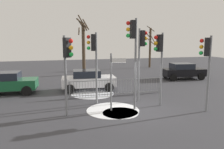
{
  "coord_description": "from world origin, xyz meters",
  "views": [
    {
      "loc": [
        -3.98,
        -10.14,
        3.59
      ],
      "look_at": [
        -0.5,
        2.49,
        1.51
      ],
      "focal_mm": 34.71,
      "sensor_mm": 36.0,
      "label": 1
    }
  ],
  "objects_px": {
    "traffic_light_mid_left": "(141,49)",
    "car_green_mid": "(7,82)",
    "car_black_far": "(183,71)",
    "bare_tree_centre": "(83,46)",
    "traffic_light_foreground_right": "(160,53)",
    "traffic_light_rear_right": "(133,44)",
    "car_white_near": "(88,80)",
    "traffic_light_rear_left": "(67,58)",
    "direction_sign_post": "(112,79)",
    "bare_tree_left": "(150,46)",
    "traffic_light_mid_right": "(94,52)",
    "traffic_light_foreground_left": "(206,57)"
  },
  "relations": [
    {
      "from": "traffic_light_foreground_right",
      "to": "traffic_light_mid_left",
      "type": "bearing_deg",
      "value": 19.39
    },
    {
      "from": "car_green_mid",
      "to": "car_black_far",
      "type": "bearing_deg",
      "value": 10.78
    },
    {
      "from": "traffic_light_rear_left",
      "to": "traffic_light_mid_left",
      "type": "bearing_deg",
      "value": 159.33
    },
    {
      "from": "traffic_light_rear_left",
      "to": "traffic_light_foreground_left",
      "type": "relative_size",
      "value": 1.0
    },
    {
      "from": "traffic_light_mid_left",
      "to": "car_black_far",
      "type": "bearing_deg",
      "value": 122.96
    },
    {
      "from": "traffic_light_mid_right",
      "to": "car_black_far",
      "type": "height_order",
      "value": "traffic_light_mid_right"
    },
    {
      "from": "direction_sign_post",
      "to": "traffic_light_rear_right",
      "type": "bearing_deg",
      "value": 10.62
    },
    {
      "from": "traffic_light_rear_right",
      "to": "car_white_near",
      "type": "distance_m",
      "value": 5.89
    },
    {
      "from": "traffic_light_foreground_right",
      "to": "bare_tree_left",
      "type": "bearing_deg",
      "value": -30.83
    },
    {
      "from": "traffic_light_rear_left",
      "to": "traffic_light_foreground_right",
      "type": "bearing_deg",
      "value": 144.43
    },
    {
      "from": "traffic_light_mid_right",
      "to": "traffic_light_mid_left",
      "type": "distance_m",
      "value": 2.77
    },
    {
      "from": "car_green_mid",
      "to": "bare_tree_centre",
      "type": "xyz_separation_m",
      "value": [
        6.2,
        6.91,
        2.24
      ]
    },
    {
      "from": "traffic_light_rear_left",
      "to": "car_green_mid",
      "type": "height_order",
      "value": "traffic_light_rear_left"
    },
    {
      "from": "traffic_light_foreground_right",
      "to": "car_black_far",
      "type": "distance_m",
      "value": 9.56
    },
    {
      "from": "traffic_light_rear_right",
      "to": "direction_sign_post",
      "type": "distance_m",
      "value": 2.05
    },
    {
      "from": "traffic_light_rear_left",
      "to": "bare_tree_centre",
      "type": "height_order",
      "value": "bare_tree_centre"
    },
    {
      "from": "traffic_light_foreground_right",
      "to": "traffic_light_rear_right",
      "type": "bearing_deg",
      "value": 90.63
    },
    {
      "from": "traffic_light_mid_left",
      "to": "car_green_mid",
      "type": "relative_size",
      "value": 1.08
    },
    {
      "from": "traffic_light_rear_left",
      "to": "traffic_light_mid_left",
      "type": "xyz_separation_m",
      "value": [
        4.29,
        1.51,
        0.32
      ]
    },
    {
      "from": "traffic_light_rear_right",
      "to": "traffic_light_rear_left",
      "type": "bearing_deg",
      "value": 93.06
    },
    {
      "from": "traffic_light_rear_right",
      "to": "bare_tree_centre",
      "type": "height_order",
      "value": "bare_tree_centre"
    },
    {
      "from": "direction_sign_post",
      "to": "car_white_near",
      "type": "xyz_separation_m",
      "value": [
        -0.44,
        4.94,
        -0.89
      ]
    },
    {
      "from": "bare_tree_left",
      "to": "car_black_far",
      "type": "bearing_deg",
      "value": -94.99
    },
    {
      "from": "traffic_light_rear_right",
      "to": "bare_tree_left",
      "type": "distance_m",
      "value": 18.12
    },
    {
      "from": "traffic_light_foreground_right",
      "to": "car_black_far",
      "type": "height_order",
      "value": "traffic_light_foreground_right"
    },
    {
      "from": "traffic_light_rear_left",
      "to": "car_white_near",
      "type": "height_order",
      "value": "traffic_light_rear_left"
    },
    {
      "from": "car_black_far",
      "to": "car_white_near",
      "type": "distance_m",
      "value": 9.48
    },
    {
      "from": "bare_tree_left",
      "to": "car_green_mid",
      "type": "bearing_deg",
      "value": -145.75
    },
    {
      "from": "traffic_light_mid_left",
      "to": "bare_tree_left",
      "type": "bearing_deg",
      "value": 144.71
    },
    {
      "from": "car_green_mid",
      "to": "bare_tree_left",
      "type": "bearing_deg",
      "value": 38.21
    },
    {
      "from": "car_white_near",
      "to": "traffic_light_rear_left",
      "type": "bearing_deg",
      "value": -104.39
    },
    {
      "from": "bare_tree_centre",
      "to": "traffic_light_mid_left",
      "type": "bearing_deg",
      "value": -80.77
    },
    {
      "from": "traffic_light_mid_left",
      "to": "car_black_far",
      "type": "height_order",
      "value": "traffic_light_mid_left"
    },
    {
      "from": "traffic_light_rear_right",
      "to": "bare_tree_left",
      "type": "xyz_separation_m",
      "value": [
        8.5,
        15.99,
        -0.65
      ]
    },
    {
      "from": "traffic_light_mid_right",
      "to": "traffic_light_foreground_left",
      "type": "xyz_separation_m",
      "value": [
        5.13,
        -2.7,
        -0.15
      ]
    },
    {
      "from": "traffic_light_foreground_right",
      "to": "bare_tree_left",
      "type": "distance_m",
      "value": 17.22
    },
    {
      "from": "car_green_mid",
      "to": "bare_tree_centre",
      "type": "height_order",
      "value": "bare_tree_centre"
    },
    {
      "from": "traffic_light_mid_right",
      "to": "car_white_near",
      "type": "relative_size",
      "value": 1.02
    },
    {
      "from": "traffic_light_foreground_right",
      "to": "car_white_near",
      "type": "bearing_deg",
      "value": 25.39
    },
    {
      "from": "traffic_light_foreground_right",
      "to": "car_white_near",
      "type": "height_order",
      "value": "traffic_light_foreground_right"
    },
    {
      "from": "traffic_light_mid_left",
      "to": "traffic_light_foreground_right",
      "type": "xyz_separation_m",
      "value": [
        0.57,
        -1.13,
        -0.19
      ]
    },
    {
      "from": "traffic_light_mid_left",
      "to": "bare_tree_left",
      "type": "relative_size",
      "value": 0.78
    },
    {
      "from": "traffic_light_mid_left",
      "to": "direction_sign_post",
      "type": "xyz_separation_m",
      "value": [
        -2.08,
        -1.24,
        -1.45
      ]
    },
    {
      "from": "bare_tree_left",
      "to": "bare_tree_centre",
      "type": "xyz_separation_m",
      "value": [
        -9.26,
        -3.62,
        0.24
      ]
    },
    {
      "from": "traffic_light_mid_left",
      "to": "direction_sign_post",
      "type": "distance_m",
      "value": 2.82
    },
    {
      "from": "traffic_light_mid_right",
      "to": "traffic_light_rear_right",
      "type": "bearing_deg",
      "value": -125.01
    },
    {
      "from": "traffic_light_rear_right",
      "to": "direction_sign_post",
      "type": "xyz_separation_m",
      "value": [
        -1.04,
        0.11,
        -1.76
      ]
    },
    {
      "from": "traffic_light_rear_right",
      "to": "car_white_near",
      "type": "xyz_separation_m",
      "value": [
        -1.49,
        5.05,
        -2.65
      ]
    },
    {
      "from": "car_green_mid",
      "to": "traffic_light_foreground_right",
      "type": "bearing_deg",
      "value": -27.56
    },
    {
      "from": "traffic_light_mid_left",
      "to": "traffic_light_foreground_left",
      "type": "distance_m",
      "value": 3.5
    }
  ]
}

